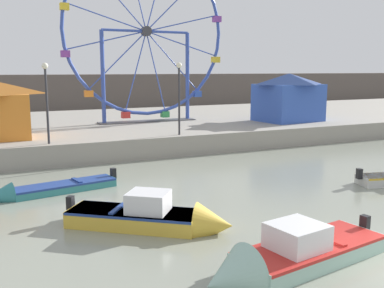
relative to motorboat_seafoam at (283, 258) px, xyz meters
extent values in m
cube|color=gray|center=(3.07, 24.16, 0.26)|extent=(110.00, 19.39, 1.19)
cube|color=#564C47|center=(3.07, 42.19, 1.87)|extent=(140.00, 3.00, 4.40)
cube|color=#93BCAD|center=(1.02, 0.16, -0.09)|extent=(4.55, 2.20, 0.47)
cube|color=#B2231E|center=(1.02, 0.16, 0.10)|extent=(4.51, 2.22, 0.08)
cone|color=#93BCAD|center=(-1.71, -0.27, -0.09)|extent=(1.42, 1.63, 1.46)
cube|color=black|center=(3.28, 0.52, 0.25)|extent=(0.24, 0.27, 0.44)
cube|color=silver|center=(0.48, 0.08, 0.46)|extent=(1.49, 1.42, 0.64)
cube|color=#B2231E|center=(1.56, 0.25, 0.17)|extent=(0.36, 1.32, 0.06)
cube|color=black|center=(7.97, 5.34, 0.21)|extent=(0.25, 0.28, 0.44)
cube|color=gold|center=(-2.38, 4.65, -0.07)|extent=(4.12, 3.64, 0.53)
cube|color=navy|center=(-2.38, 4.65, 0.16)|extent=(4.10, 3.63, 0.08)
cone|color=gold|center=(-0.31, 3.04, -0.07)|extent=(1.71, 1.74, 1.32)
cube|color=black|center=(-4.09, 5.98, 0.31)|extent=(0.31, 0.31, 0.44)
cube|color=silver|center=(-1.97, 4.33, 0.52)|extent=(1.66, 1.64, 0.64)
cube|color=navy|center=(-2.78, 4.96, 0.23)|extent=(0.85, 1.03, 0.06)
cube|color=teal|center=(-3.62, 9.89, -0.15)|extent=(4.27, 1.74, 0.35)
cube|color=navy|center=(-3.62, 9.89, -0.02)|extent=(4.23, 1.76, 0.08)
cube|color=black|center=(-1.48, 10.26, 0.13)|extent=(0.24, 0.27, 0.44)
cube|color=navy|center=(-3.11, 9.97, 0.05)|extent=(0.31, 0.90, 0.06)
torus|color=#334CA8|center=(4.41, 22.23, 7.28)|extent=(11.89, 0.24, 11.89)
cylinder|color=#38383D|center=(4.41, 22.23, 7.28)|extent=(0.70, 0.50, 0.70)
cylinder|color=#334CA8|center=(1.62, 22.23, 8.11)|extent=(5.61, 0.08, 1.72)
cube|color=yellow|center=(-1.18, 22.23, 8.65)|extent=(0.56, 0.48, 0.44)
cylinder|color=#334CA8|center=(1.58, 22.23, 6.60)|extent=(5.68, 0.08, 1.44)
cube|color=purple|center=(-1.25, 22.23, 5.64)|extent=(0.56, 0.48, 0.44)
cylinder|color=#334CA8|center=(2.30, 22.23, 5.28)|extent=(4.27, 0.08, 4.07)
cube|color=orange|center=(0.19, 22.23, 2.99)|extent=(0.56, 0.48, 0.44)
cylinder|color=#334CA8|center=(3.58, 22.23, 4.49)|extent=(1.72, 0.08, 5.61)
cube|color=red|center=(2.76, 22.23, 1.42)|extent=(0.56, 0.48, 0.44)
cylinder|color=#334CA8|center=(5.09, 22.23, 4.45)|extent=(1.44, 0.08, 5.68)
cube|color=#33934C|center=(5.78, 22.23, 1.34)|extent=(0.56, 0.48, 0.44)
cylinder|color=#334CA8|center=(6.42, 22.23, 5.17)|extent=(4.07, 0.08, 4.27)
cube|color=#3356B7|center=(8.42, 22.23, 2.78)|extent=(0.56, 0.48, 0.44)
cylinder|color=#334CA8|center=(7.20, 22.23, 6.46)|extent=(5.61, 0.08, 1.72)
cube|color=yellow|center=(10.00, 22.23, 5.36)|extent=(0.56, 0.48, 0.44)
cylinder|color=#334CA8|center=(7.24, 22.23, 7.97)|extent=(5.68, 0.08, 1.44)
cube|color=purple|center=(10.07, 22.23, 8.37)|extent=(0.56, 0.48, 0.44)
cylinder|color=#334CA8|center=(6.52, 22.23, 9.29)|extent=(4.27, 0.08, 4.07)
cylinder|color=#334CA8|center=(1.21, 22.23, 4.07)|extent=(0.28, 0.28, 6.42)
cylinder|color=#334CA8|center=(7.61, 22.23, 4.07)|extent=(0.28, 0.28, 6.42)
cylinder|color=#334CA8|center=(4.41, 22.23, 7.28)|extent=(6.41, 0.18, 0.18)
cube|color=#4C4C51|center=(4.41, 22.23, 0.90)|extent=(7.21, 1.20, 0.08)
cube|color=#3356B7|center=(13.98, 18.29, 2.21)|extent=(4.59, 3.82, 2.70)
pyramid|color=navy|center=(13.98, 18.29, 3.94)|extent=(5.05, 4.20, 0.80)
cylinder|color=#2D2D33|center=(3.84, 15.16, 2.79)|extent=(0.12, 0.12, 3.86)
sphere|color=#F2EACC|center=(3.84, 15.16, 4.86)|extent=(0.32, 0.32, 0.32)
cylinder|color=#2D2D33|center=(-3.50, 15.08, 2.76)|extent=(0.12, 0.12, 3.80)
sphere|color=#F2EACC|center=(-3.50, 15.08, 4.80)|extent=(0.32, 0.32, 0.32)
camera|label=1|loc=(-6.52, -8.53, 4.63)|focal=41.88mm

